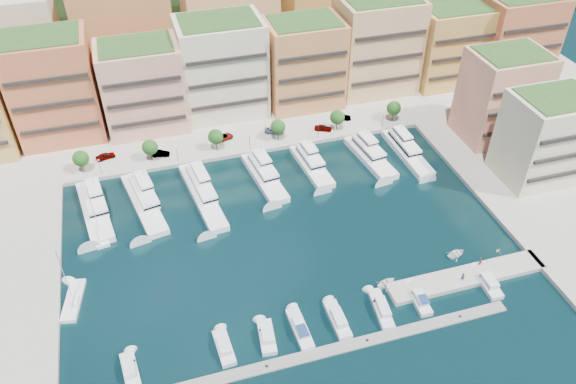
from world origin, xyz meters
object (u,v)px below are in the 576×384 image
object	(u,v)px
lamppost_4	(383,118)
yacht_3	(264,174)
sailboat_1	(74,301)
yacht_6	(406,149)
tree_1	(150,147)
yacht_2	(202,192)
cruiser_7	(419,300)
person_1	(480,261)
yacht_4	(311,164)
car_1	(160,153)
cruiser_0	(130,371)
tree_5	(394,108)
yacht_1	(144,200)
tender_2	(456,254)
car_3	(274,131)
cruiser_3	(267,337)
tree_4	(337,117)
sailboat_2	(100,235)
tender_3	(498,251)
car_5	(342,117)
lamppost_0	(100,164)
tree_3	(278,127)
yacht_0	(94,207)
car_0	(105,156)
lamppost_1	(177,152)
lamppost_3	(318,128)
lamppost_2	(249,140)
car_4	(323,128)
cruiser_4	(300,329)
tree_0	(81,158)
cruiser_2	(224,348)
cruiser_5	(338,320)
cruiser_9	(487,283)
car_2	(223,137)
tender_0	(387,283)
tree_2	(216,137)
yacht_5	(369,154)
cruiser_6	(381,309)

from	to	relation	value
lamppost_4	yacht_3	distance (m)	37.25
sailboat_1	lamppost_4	bearing A→B (deg)	25.56
yacht_3	yacht_6	size ratio (longest dim) A/B	0.98
tree_1	yacht_2	xyz separation A→B (m)	(9.43, -15.98, -3.53)
cruiser_7	person_1	bearing A→B (deg)	16.23
yacht_4	car_1	bearing A→B (deg)	158.22
cruiser_0	sailboat_1	world-z (taller)	sailboat_1
sailboat_1	tree_5	bearing A→B (deg)	25.78
yacht_1	tender_2	size ratio (longest dim) A/B	5.70
sailboat_1	car_3	size ratio (longest dim) A/B	2.62
yacht_1	cruiser_3	bearing A→B (deg)	-68.44
tree_4	sailboat_2	distance (m)	65.71
tender_3	car_5	distance (m)	56.50
tender_2	car_3	bearing A→B (deg)	8.40
lamppost_0	tree_3	bearing A→B (deg)	2.99
cruiser_3	tree_4	bearing A→B (deg)	59.31
yacht_0	car_0	xyz separation A→B (m)	(3.25, 18.22, 0.58)
lamppost_1	lamppost_3	distance (m)	36.00
car_5	person_1	bearing A→B (deg)	-157.56
car_1	car_5	xyz separation A→B (m)	(48.95, 2.99, 0.02)
sailboat_2	car_1	xyz separation A→B (m)	(15.62, 24.04, 1.42)
lamppost_2	car_4	distance (m)	20.73
cruiser_4	car_4	distance (m)	63.80
tree_0	cruiser_2	size ratio (longest dim) A/B	0.75
yacht_1	cruiser_5	size ratio (longest dim) A/B	2.73
tree_0	lamppost_2	bearing A→B (deg)	-3.29
tree_4	car_4	distance (m)	4.69
cruiser_9	tender_2	distance (m)	8.88
car_5	cruiser_0	bearing A→B (deg)	151.54
tree_0	tree_1	world-z (taller)	same
cruiser_3	cruiser_9	bearing A→B (deg)	-0.01
tender_3	car_2	size ratio (longest dim) A/B	0.27
yacht_2	cruiser_5	size ratio (longest dim) A/B	2.97
cruiser_3	lamppost_2	bearing A→B (deg)	79.36
tree_1	yacht_0	distance (m)	20.42
tender_3	car_3	size ratio (longest dim) A/B	0.28
tree_5	cruiser_5	world-z (taller)	tree_5
yacht_3	tender_0	size ratio (longest dim) A/B	5.09
tree_0	cruiser_4	xyz separation A→B (m)	(35.53, -58.12, -4.17)
tree_2	sailboat_1	world-z (taller)	sailboat_1
yacht_5	cruiser_0	xyz separation A→B (m)	(-61.36, -44.92, -0.66)
tree_5	car_3	world-z (taller)	tree_5
lamppost_2	cruiser_6	world-z (taller)	lamppost_2
yacht_3	cruiser_3	size ratio (longest dim) A/B	2.74
yacht_6	tender_0	bearing A→B (deg)	-120.43
tree_4	yacht_4	xyz separation A→B (m)	(-11.33, -12.67, -3.65)
cruiser_4	cruiser_6	size ratio (longest dim) A/B	0.97
lamppost_3	person_1	xyz separation A→B (m)	(15.76, -51.39, -1.88)
yacht_1	tender_0	distance (m)	56.36
tree_2	car_1	world-z (taller)	tree_2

